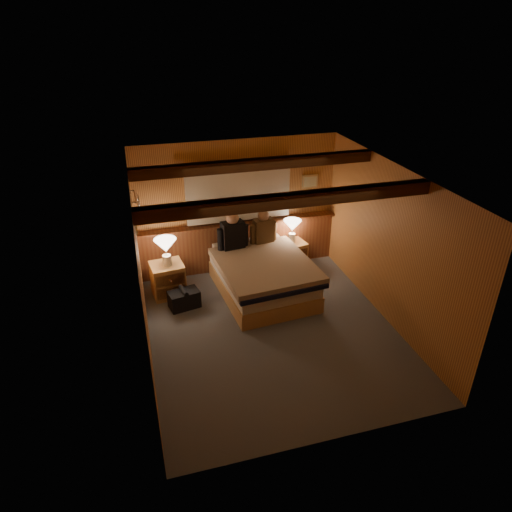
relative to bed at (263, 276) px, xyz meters
name	(u,v)px	position (x,y,z in m)	size (l,w,h in m)	color
floor	(272,330)	(-0.16, -1.04, -0.33)	(4.20, 4.20, 0.00)	#484E55
ceiling	(275,177)	(-0.16, -1.04, 2.07)	(4.20, 4.20, 0.00)	gold
wall_back	(238,207)	(-0.16, 1.06, 0.87)	(3.60, 3.60, 0.00)	#CE914A
wall_left	(141,278)	(-1.96, -1.04, 0.87)	(4.20, 4.20, 0.00)	#CE914A
wall_right	(389,245)	(1.64, -1.04, 0.87)	(4.20, 4.20, 0.00)	#CE914A
wall_front	(338,356)	(-0.16, -3.14, 0.87)	(3.60, 3.60, 0.00)	#CE914A
wainscot	(239,244)	(-0.16, 0.99, 0.15)	(3.60, 0.23, 0.94)	brown
curtain_window	(238,191)	(-0.16, 0.99, 1.19)	(2.18, 0.09, 1.11)	#432510
ceiling_beams	(272,180)	(-0.16, -0.89, 1.98)	(3.60, 1.65, 0.16)	#432510
coat_rail	(137,202)	(-1.88, 0.53, 1.33)	(0.05, 0.55, 0.24)	white
framed_print	(310,181)	(1.19, 1.03, 1.22)	(0.30, 0.04, 0.25)	tan
bed	(263,276)	(0.00, 0.00, 0.00)	(1.61, 2.00, 0.64)	tan
nightstand_left	(168,280)	(-1.55, 0.40, -0.05)	(0.58, 0.53, 0.58)	tan
nightstand_right	(291,255)	(0.76, 0.71, -0.07)	(0.55, 0.51, 0.53)	tan
lamp_left	(166,247)	(-1.53, 0.37, 0.58)	(0.36, 0.36, 0.47)	white
lamp_right	(292,227)	(0.77, 0.74, 0.49)	(0.32, 0.32, 0.42)	white
person_left	(233,233)	(-0.37, 0.59, 0.58)	(0.56, 0.28, 0.68)	black
person_right	(263,229)	(0.20, 0.68, 0.55)	(0.50, 0.25, 0.62)	#533A21
duffel_bag	(184,299)	(-1.35, -0.05, -0.18)	(0.53, 0.38, 0.35)	black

